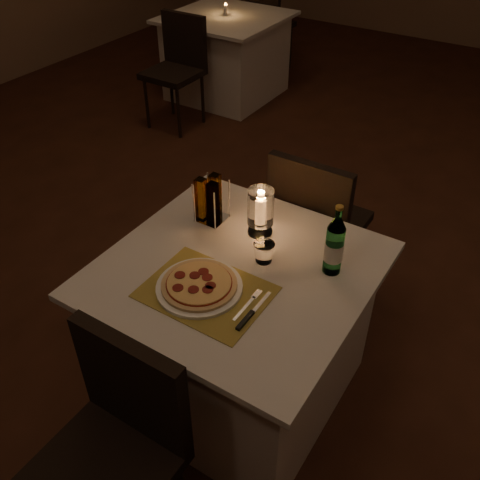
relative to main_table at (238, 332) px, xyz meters
The scene contains 17 objects.
floor 0.70m from the main_table, 93.62° to the left, with size 8.00×10.00×0.02m, color #422115.
main_table is the anchor object (origin of this frame).
chair_near 0.74m from the main_table, 90.00° to the right, with size 0.42×0.42×0.90m.
chair_far 0.74m from the main_table, 90.00° to the left, with size 0.42×0.42×0.90m.
placemat 0.41m from the main_table, 96.34° to the right, with size 0.45×0.34×0.00m, color #A68E39.
plate 0.42m from the main_table, 105.52° to the right, with size 0.32×0.32×0.01m, color white.
pizza 0.44m from the main_table, 105.59° to the right, with size 0.28×0.28×0.02m.
fork 0.43m from the main_table, 45.27° to the right, with size 0.02×0.18×0.00m.
knife 0.46m from the main_table, 49.01° to the right, with size 0.02×0.22×0.01m.
tumbler 0.42m from the main_table, 53.11° to the left, with size 0.08×0.08×0.08m, color white, non-canonical shape.
water_bottle 0.61m from the main_table, 29.34° to the left, with size 0.07×0.07×0.30m.
hurricane_candle 0.54m from the main_table, 99.44° to the left, with size 0.11×0.11×0.21m.
cruet_caddy 0.57m from the main_table, 142.70° to the left, with size 0.12×0.12×0.21m.
neighbor_table_left 3.45m from the main_table, 124.40° to the left, with size 1.00×1.00×0.74m.
neighbor_chair_la 2.89m from the main_table, 132.44° to the left, with size 0.42×0.42×0.90m.
neighbor_chair_lb 4.06m from the main_table, 118.69° to the left, with size 0.42×0.42×0.90m.
neighbor_candle_left 3.47m from the main_table, 124.40° to the left, with size 0.03×0.03×0.11m.
Camera 1 is at (0.89, -1.90, 2.09)m, focal length 40.00 mm.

